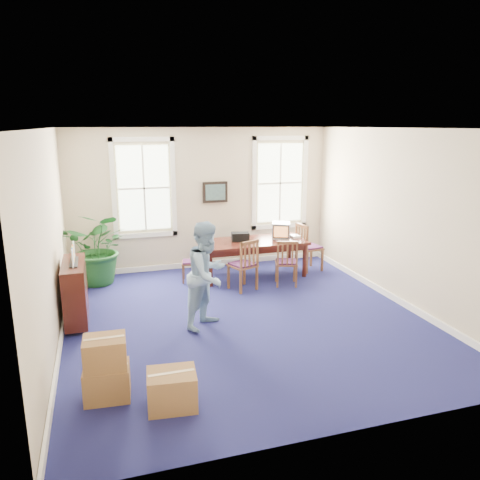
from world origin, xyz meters
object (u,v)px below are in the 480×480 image
object	(u,v)px
man	(208,275)
credenza	(76,294)
conference_table	(252,258)
cardboard_boxes	(123,360)
chair_near_left	(243,264)
crt_tv	(281,230)
potted_plant	(99,248)

from	to	relation	value
man	credenza	bearing A→B (deg)	116.61
conference_table	cardboard_boxes	xyz separation A→B (m)	(-3.00, -3.92, 0.02)
chair_near_left	cardboard_boxes	distance (m)	4.02
conference_table	chair_near_left	distance (m)	0.93
crt_tv	man	bearing A→B (deg)	-110.24
crt_tv	man	world-z (taller)	man
man	cardboard_boxes	distance (m)	2.22
man	credenza	xyz separation A→B (m)	(-2.09, 0.80, -0.39)
man	potted_plant	distance (m)	3.21
credenza	cardboard_boxes	world-z (taller)	credenza
conference_table	crt_tv	distance (m)	0.89
chair_near_left	credenza	xyz separation A→B (m)	(-3.16, -0.71, -0.04)
chair_near_left	conference_table	bearing A→B (deg)	-141.50
potted_plant	cardboard_boxes	bearing A→B (deg)	-87.21
credenza	conference_table	bearing A→B (deg)	22.38
man	cardboard_boxes	size ratio (longest dim) A/B	1.22
man	credenza	distance (m)	2.27
potted_plant	chair_near_left	bearing A→B (deg)	-24.04
credenza	chair_near_left	bearing A→B (deg)	12.63
crt_tv	cardboard_boxes	bearing A→B (deg)	-109.80
man	cardboard_boxes	bearing A→B (deg)	-174.59
potted_plant	cardboard_boxes	distance (m)	4.37
crt_tv	credenza	bearing A→B (deg)	-137.07
conference_table	crt_tv	size ratio (longest dim) A/B	5.47
crt_tv	cardboard_boxes	xyz separation A→B (m)	(-3.69, -3.97, -0.55)
conference_table	potted_plant	bearing A→B (deg)	172.08
man	conference_table	bearing A→B (deg)	13.89
chair_near_left	cardboard_boxes	bearing A→B (deg)	30.50
crt_tv	conference_table	bearing A→B (deg)	-152.50
credenza	cardboard_boxes	bearing A→B (deg)	-75.42
conference_table	cardboard_boxes	world-z (taller)	cardboard_boxes
conference_table	man	xyz separation A→B (m)	(-1.54, -2.31, 0.49)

